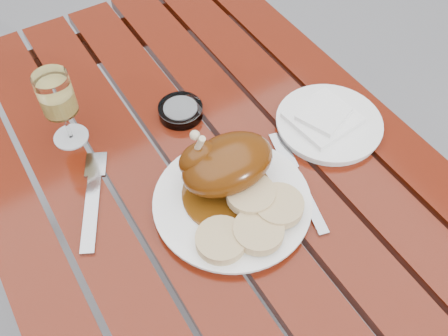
% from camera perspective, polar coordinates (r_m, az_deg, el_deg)
% --- Properties ---
extents(ground, '(60.00, 60.00, 0.00)m').
position_cam_1_polar(ground, '(1.60, -1.10, -16.67)').
color(ground, slate).
rests_on(ground, ground).
extents(table, '(0.80, 1.20, 0.75)m').
position_cam_1_polar(table, '(1.26, -1.37, -10.53)').
color(table, '#61180B').
rests_on(table, ground).
extents(dinner_plate, '(0.29, 0.29, 0.02)m').
position_cam_1_polar(dinner_plate, '(0.88, 0.94, -3.99)').
color(dinner_plate, white).
rests_on(dinner_plate, table).
extents(roast_duck, '(0.18, 0.17, 0.12)m').
position_cam_1_polar(roast_duck, '(0.86, -0.01, 0.39)').
color(roast_duck, '#572D09').
rests_on(roast_duck, dinner_plate).
extents(bread_dumplings, '(0.20, 0.15, 0.03)m').
position_cam_1_polar(bread_dumplings, '(0.84, 3.28, -5.64)').
color(bread_dumplings, tan).
rests_on(bread_dumplings, dinner_plate).
extents(wine_glass, '(0.09, 0.09, 0.16)m').
position_cam_1_polar(wine_glass, '(0.98, -18.13, 6.42)').
color(wine_glass, '#DEC965').
rests_on(wine_glass, table).
extents(side_plate, '(0.22, 0.22, 0.02)m').
position_cam_1_polar(side_plate, '(1.02, 11.89, 4.99)').
color(side_plate, white).
rests_on(side_plate, table).
extents(napkin, '(0.14, 0.13, 0.01)m').
position_cam_1_polar(napkin, '(1.01, 11.23, 5.67)').
color(napkin, white).
rests_on(napkin, side_plate).
extents(ashtray, '(0.12, 0.12, 0.02)m').
position_cam_1_polar(ashtray, '(1.03, -4.98, 6.53)').
color(ashtray, '#B2B7BC').
rests_on(ashtray, table).
extents(fork, '(0.11, 0.19, 0.01)m').
position_cam_1_polar(fork, '(0.92, -14.85, -4.03)').
color(fork, gray).
rests_on(fork, table).
extents(knife, '(0.07, 0.20, 0.01)m').
position_cam_1_polar(knife, '(0.92, 8.85, -2.26)').
color(knife, gray).
rests_on(knife, table).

